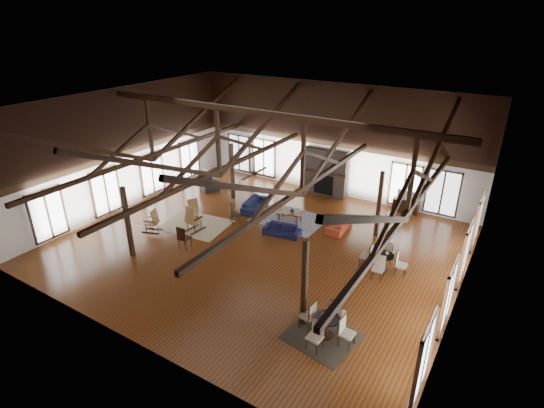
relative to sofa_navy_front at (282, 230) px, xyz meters
The scene contains 31 objects.
floor 1.36m from the sofa_navy_front, 106.33° to the right, with size 16.00×16.00×0.00m, color brown.
ceiling 5.91m from the sofa_navy_front, 106.33° to the right, with size 16.00×14.00×0.02m, color black.
wall_back 6.36m from the sofa_navy_front, 93.76° to the left, with size 16.00×0.02×6.00m, color white.
wall_front 8.74m from the sofa_navy_front, 92.60° to the right, with size 16.00×0.02×6.00m, color white.
wall_left 8.91m from the sofa_navy_front, behind, with size 0.02×14.00×6.00m, color white.
wall_right 8.21m from the sofa_navy_front, ahead, with size 0.02×14.00×6.00m, color white.
roof_truss 4.01m from the sofa_navy_front, 106.33° to the right, with size 15.60×14.07×3.14m.
post_grid 1.85m from the sofa_navy_front, 106.33° to the right, with size 8.16×7.16×3.05m.
fireplace 5.50m from the sofa_navy_front, 93.99° to the left, with size 2.50×0.69×2.60m.
ceiling_fan 4.17m from the sofa_navy_front, 86.88° to the right, with size 1.60×1.60×0.75m.
sofa_navy_front is the anchor object (origin of this frame).
sofa_navy_left 3.03m from the sofa_navy_front, 147.77° to the left, with size 0.75×1.91×0.56m, color #131836.
sofa_orange 2.71m from the sofa_navy_front, 43.24° to the left, with size 0.72×1.85×0.54m, color maroon.
coffee_table 1.49m from the sofa_navy_front, 105.41° to the left, with size 1.28×0.87×0.45m.
vase 1.58m from the sofa_navy_front, 102.13° to the left, with size 0.20×0.20×0.21m, color #B2B2B2.
armchair 6.67m from the sofa_navy_front, 158.95° to the left, with size 0.83×0.95×0.62m, color #2A2A2C.
side_table_lamp 7.53m from the sofa_navy_front, 156.78° to the left, with size 0.41×0.41×1.05m.
rocking_chair_a 4.54m from the sofa_navy_front, 167.92° to the right, with size 1.00×0.86×1.14m.
rocking_chair_b 4.12m from the sofa_navy_front, 153.31° to the right, with size 0.58×0.99×1.22m.
rocking_chair_c 5.89m from the sofa_navy_front, 151.51° to the right, with size 0.95×0.71×1.09m.
side_chair_a 2.58m from the sofa_navy_front, behind, with size 0.63×0.63×1.06m.
side_chair_b 4.40m from the sofa_navy_front, 131.58° to the right, with size 0.46×0.46×1.05m.
cafe_table_near 6.70m from the sofa_navy_front, 47.61° to the right, with size 1.88×1.88×0.97m.
cafe_table_far 4.82m from the sofa_navy_front, ahead, with size 1.84×1.84×0.96m.
cup_near 6.66m from the sofa_navy_front, 48.21° to the right, with size 0.13×0.13×0.10m, color #B2B2B2.
cup_far 4.93m from the sofa_navy_front, ahead, with size 0.13×0.13×0.11m, color #B2B2B2.
tv_console 6.80m from the sofa_navy_front, 53.55° to the left, with size 1.26×0.47×0.63m, color black.
television 6.82m from the sofa_navy_front, 53.61° to the left, with size 0.92×0.12×0.53m, color #B2B2B2.
rug_tan 4.19m from the sofa_navy_front, 161.69° to the right, with size 2.97×2.33×0.01m, color tan.
rug_navy 1.67m from the sofa_navy_front, 107.70° to the left, with size 3.30×2.48×0.01m, color #172142.
rug_dark 6.73m from the sofa_navy_front, 48.72° to the right, with size 2.06×1.87×0.01m, color black.
Camera 1 is at (8.91, -13.35, 9.19)m, focal length 28.00 mm.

